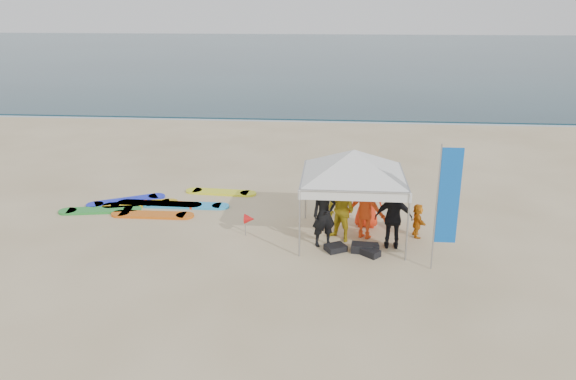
# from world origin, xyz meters

# --- Properties ---
(ground) EXTENTS (120.00, 120.00, 0.00)m
(ground) POSITION_xyz_m (0.00, 0.00, 0.00)
(ground) COLOR beige
(ground) RESTS_ON ground
(ocean) EXTENTS (160.00, 84.00, 0.08)m
(ocean) POSITION_xyz_m (0.00, 60.00, 0.04)
(ocean) COLOR #0C2633
(ocean) RESTS_ON ground
(shoreline_foam) EXTENTS (160.00, 1.20, 0.01)m
(shoreline_foam) POSITION_xyz_m (0.00, 18.20, 0.00)
(shoreline_foam) COLOR silver
(shoreline_foam) RESTS_ON ground
(person_black_a) EXTENTS (0.75, 0.62, 1.75)m
(person_black_a) POSITION_xyz_m (1.84, 1.66, 0.87)
(person_black_a) COLOR black
(person_black_a) RESTS_ON ground
(person_yellow) EXTENTS (1.06, 1.03, 1.72)m
(person_yellow) POSITION_xyz_m (2.27, 2.04, 0.86)
(person_yellow) COLOR gold
(person_yellow) RESTS_ON ground
(person_orange_a) EXTENTS (1.27, 1.05, 1.72)m
(person_orange_a) POSITION_xyz_m (2.96, 2.30, 0.86)
(person_orange_a) COLOR #EC4215
(person_orange_a) RESTS_ON ground
(person_black_b) EXTENTS (0.99, 0.46, 1.66)m
(person_black_b) POSITION_xyz_m (3.63, 1.67, 0.83)
(person_black_b) COLOR black
(person_black_b) RESTS_ON ground
(person_orange_b) EXTENTS (0.90, 0.62, 1.75)m
(person_orange_b) POSITION_xyz_m (3.02, 3.09, 0.88)
(person_orange_b) COLOR red
(person_orange_b) RESTS_ON ground
(person_seated) EXTENTS (0.35, 0.90, 0.95)m
(person_seated) POSITION_xyz_m (4.37, 2.46, 0.47)
(person_seated) COLOR orange
(person_seated) RESTS_ON ground
(canopy_tent) EXTENTS (3.76, 3.76, 2.83)m
(canopy_tent) POSITION_xyz_m (2.57, 2.25, 2.46)
(canopy_tent) COLOR #A5A5A8
(canopy_tent) RESTS_ON ground
(feather_flag) EXTENTS (0.53, 0.04, 3.11)m
(feather_flag) POSITION_xyz_m (4.70, 0.50, 1.83)
(feather_flag) COLOR #A5A5A8
(feather_flag) RESTS_ON ground
(marker_pennant) EXTENTS (0.28, 0.28, 0.64)m
(marker_pennant) POSITION_xyz_m (-0.21, 2.11, 0.49)
(marker_pennant) COLOR #A5A5A8
(marker_pennant) RESTS_ON ground
(gear_pile) EXTENTS (1.47, 0.79, 0.22)m
(gear_pile) POSITION_xyz_m (2.74, 1.29, 0.10)
(gear_pile) COLOR black
(gear_pile) RESTS_ON ground
(surfboard_spread) EXTENTS (5.33, 2.88, 0.07)m
(surfboard_spread) POSITION_xyz_m (-3.53, 4.25, 0.04)
(surfboard_spread) COLOR yellow
(surfboard_spread) RESTS_ON ground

